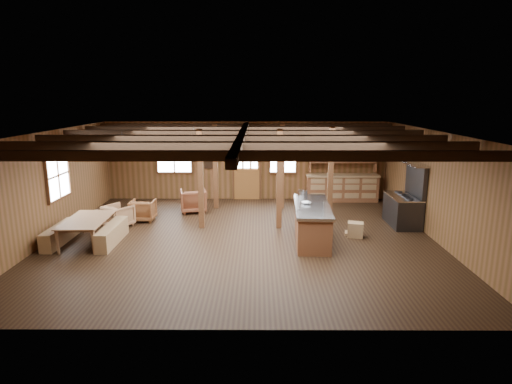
% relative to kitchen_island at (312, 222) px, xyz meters
% --- Properties ---
extents(room, '(10.04, 9.04, 2.84)m').
position_rel_kitchen_island_xyz_m(room, '(-1.80, 0.10, 0.92)').
color(room, black).
rests_on(room, ground).
extents(ceiling_joists, '(9.80, 8.82, 0.18)m').
position_rel_kitchen_island_xyz_m(ceiling_joists, '(-1.80, 0.27, 2.20)').
color(ceiling_joists, black).
rests_on(ceiling_joists, ceiling).
extents(timber_posts, '(3.95, 2.35, 2.80)m').
position_rel_kitchen_island_xyz_m(timber_posts, '(-1.28, 2.18, 0.92)').
color(timber_posts, '#4A2715').
rests_on(timber_posts, floor).
extents(back_door, '(1.02, 0.08, 2.15)m').
position_rel_kitchen_island_xyz_m(back_door, '(-1.80, 4.55, 0.40)').
color(back_door, brown).
rests_on(back_door, floor).
extents(window_back_left, '(1.32, 0.06, 1.32)m').
position_rel_kitchen_island_xyz_m(window_back_left, '(-4.40, 4.56, 1.12)').
color(window_back_left, white).
rests_on(window_back_left, wall_back).
extents(window_back_right, '(1.02, 0.06, 1.32)m').
position_rel_kitchen_island_xyz_m(window_back_right, '(-0.50, 4.56, 1.12)').
color(window_back_right, white).
rests_on(window_back_right, wall_back).
extents(window_left, '(0.14, 1.24, 1.32)m').
position_rel_kitchen_island_xyz_m(window_left, '(-6.76, 0.60, 1.12)').
color(window_left, white).
rests_on(window_left, wall_back).
extents(notice_boards, '(1.08, 0.03, 0.90)m').
position_rel_kitchen_island_xyz_m(notice_boards, '(-3.30, 4.55, 1.16)').
color(notice_boards, beige).
rests_on(notice_boards, wall_back).
extents(back_counter, '(2.55, 0.60, 2.45)m').
position_rel_kitchen_island_xyz_m(back_counter, '(1.60, 4.30, 0.12)').
color(back_counter, brown).
rests_on(back_counter, floor).
extents(pendant_lamps, '(1.86, 2.36, 0.66)m').
position_rel_kitchen_island_xyz_m(pendant_lamps, '(-4.05, 1.10, 1.77)').
color(pendant_lamps, '#313133').
rests_on(pendant_lamps, ceiling).
extents(pot_rack, '(0.44, 3.00, 0.44)m').
position_rel_kitchen_island_xyz_m(pot_rack, '(1.40, 0.45, 1.80)').
color(pot_rack, '#313133').
rests_on(pot_rack, ceiling).
extents(kitchen_island, '(1.02, 2.55, 1.20)m').
position_rel_kitchen_island_xyz_m(kitchen_island, '(0.00, 0.00, 0.00)').
color(kitchen_island, brown).
rests_on(kitchen_island, floor).
extents(step_stool, '(0.52, 0.42, 0.40)m').
position_rel_kitchen_island_xyz_m(step_stool, '(1.20, 0.26, -0.28)').
color(step_stool, olive).
rests_on(step_stool, floor).
extents(commercial_range, '(0.78, 1.49, 1.84)m').
position_rel_kitchen_island_xyz_m(commercial_range, '(2.85, 1.36, 0.13)').
color(commercial_range, '#313133').
rests_on(commercial_range, floor).
extents(dining_table, '(1.07, 1.84, 0.63)m').
position_rel_kitchen_island_xyz_m(dining_table, '(-5.70, -0.25, -0.16)').
color(dining_table, brown).
rests_on(dining_table, floor).
extents(bench_wall, '(0.31, 1.65, 0.46)m').
position_rel_kitchen_island_xyz_m(bench_wall, '(-6.45, -0.25, -0.25)').
color(bench_wall, olive).
rests_on(bench_wall, floor).
extents(bench_aisle, '(0.32, 1.72, 0.47)m').
position_rel_kitchen_island_xyz_m(bench_aisle, '(-5.12, -0.25, -0.24)').
color(bench_aisle, olive).
rests_on(bench_aisle, floor).
extents(armchair_a, '(0.69, 0.71, 0.65)m').
position_rel_kitchen_island_xyz_m(armchair_a, '(-4.85, 1.77, -0.15)').
color(armchair_a, brown).
rests_on(armchair_a, floor).
extents(armchair_b, '(0.95, 0.97, 0.74)m').
position_rel_kitchen_island_xyz_m(armchair_b, '(-3.48, 2.77, -0.11)').
color(armchair_b, brown).
rests_on(armchair_b, floor).
extents(armchair_c, '(0.96, 0.97, 0.64)m').
position_rel_kitchen_island_xyz_m(armchair_c, '(-5.40, 1.16, -0.16)').
color(armchair_c, '#986A45').
rests_on(armchair_c, floor).
extents(counter_pot, '(0.27, 0.27, 0.16)m').
position_rel_kitchen_island_xyz_m(counter_pot, '(-0.15, 1.00, 0.54)').
color(counter_pot, '#B5B8BC').
rests_on(counter_pot, kitchen_island).
extents(bowl, '(0.30, 0.30, 0.06)m').
position_rel_kitchen_island_xyz_m(bowl, '(-0.16, 0.10, 0.49)').
color(bowl, silver).
rests_on(bowl, kitchen_island).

